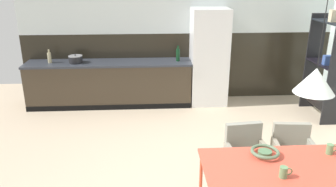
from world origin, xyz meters
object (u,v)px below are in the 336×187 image
object	(u,v)px
refrigerator_column	(209,57)
armchair_by_stool	(246,149)
dining_table	(300,173)
fruit_bowl	(265,152)
mug_wide_latte	(330,149)
cooking_pot	(76,59)
open_shelf_unit	(324,65)
bottle_spice_small	(178,55)
armchair_corner_seat	(293,147)
bottle_wine_green	(49,57)
pendant_lamp_over_table_near	(315,81)
mug_white_ceramic	(284,172)

from	to	relation	value
refrigerator_column	armchair_by_stool	size ratio (longest dim) A/B	2.37
dining_table	fruit_bowl	bearing A→B (deg)	134.09
mug_wide_latte	cooking_pot	world-z (taller)	cooking_pot
fruit_bowl	mug_wide_latte	distance (m)	0.69
cooking_pot	open_shelf_unit	world-z (taller)	open_shelf_unit
bottle_spice_small	armchair_corner_seat	bearing A→B (deg)	-67.26
bottle_wine_green	fruit_bowl	bearing A→B (deg)	-48.25
mug_wide_latte	pendant_lamp_over_table_near	world-z (taller)	pendant_lamp_over_table_near
mug_white_ceramic	open_shelf_unit	world-z (taller)	open_shelf_unit
armchair_corner_seat	bottle_spice_small	distance (m)	3.12
armchair_corner_seat	bottle_spice_small	bearing A→B (deg)	-61.59
mug_white_ceramic	bottle_spice_small	distance (m)	3.91
dining_table	armchair_by_stool	distance (m)	0.92
mug_white_ceramic	bottle_wine_green	world-z (taller)	bottle_wine_green
open_shelf_unit	pendant_lamp_over_table_near	size ratio (longest dim) A/B	1.68
dining_table	open_shelf_unit	size ratio (longest dim) A/B	0.96
mug_wide_latte	armchair_by_stool	bearing A→B (deg)	140.07
cooking_pot	bottle_spice_small	distance (m)	1.98
refrigerator_column	pendant_lamp_over_table_near	bearing A→B (deg)	-86.19
refrigerator_column	bottle_spice_small	xyz separation A→B (m)	(-0.62, 0.00, 0.07)
fruit_bowl	bottle_wine_green	xyz separation A→B (m)	(-3.08, 3.45, 0.20)
dining_table	pendant_lamp_over_table_near	world-z (taller)	pendant_lamp_over_table_near
bottle_spice_small	dining_table	bearing A→B (deg)	-76.94
dining_table	bottle_wine_green	distance (m)	5.02
dining_table	mug_white_ceramic	distance (m)	0.27
mug_wide_latte	bottle_spice_small	distance (m)	3.70
dining_table	refrigerator_column	bearing A→B (deg)	93.82
mug_white_ceramic	open_shelf_unit	size ratio (longest dim) A/B	0.06
armchair_by_stool	bottle_wine_green	size ratio (longest dim) A/B	3.08
armchair_corner_seat	open_shelf_unit	xyz separation A→B (m)	(1.38, 2.06, 0.49)
bottle_spice_small	pendant_lamp_over_table_near	bearing A→B (deg)	-76.98
armchair_corner_seat	pendant_lamp_over_table_near	distance (m)	1.50
mug_wide_latte	bottle_wine_green	size ratio (longest dim) A/B	0.46
dining_table	mug_wide_latte	xyz separation A→B (m)	(0.42, 0.26, 0.10)
bottle_wine_green	open_shelf_unit	size ratio (longest dim) A/B	0.13
dining_table	bottle_spice_small	distance (m)	3.83
fruit_bowl	armchair_by_stool	bearing A→B (deg)	91.25
armchair_by_stool	mug_wide_latte	distance (m)	0.96
armchair_corner_seat	mug_white_ceramic	world-z (taller)	mug_white_ceramic
dining_table	pendant_lamp_over_table_near	distance (m)	0.94
fruit_bowl	mug_wide_latte	xyz separation A→B (m)	(0.69, -0.01, 0.02)
bottle_wine_green	pendant_lamp_over_table_near	size ratio (longest dim) A/B	0.22
mug_white_ceramic	cooking_pot	world-z (taller)	cooking_pot
armchair_corner_seat	bottle_wine_green	bearing A→B (deg)	-32.08
dining_table	bottle_wine_green	xyz separation A→B (m)	(-3.35, 3.73, 0.28)
fruit_bowl	mug_wide_latte	size ratio (longest dim) A/B	2.49
fruit_bowl	refrigerator_column	bearing A→B (deg)	89.74
bottle_spice_small	bottle_wine_green	bearing A→B (deg)	179.91
dining_table	mug_white_ceramic	bearing A→B (deg)	-150.64
mug_white_ceramic	cooking_pot	xyz separation A→B (m)	(-2.63, 3.82, 0.15)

